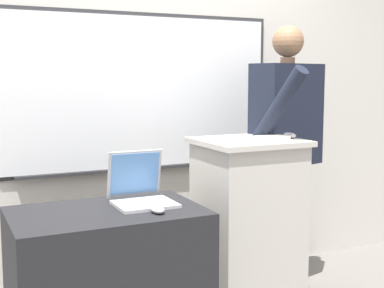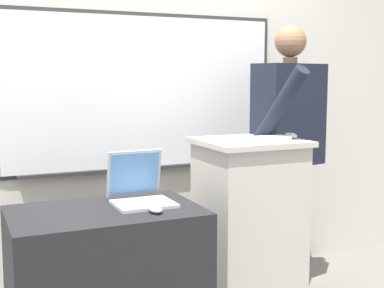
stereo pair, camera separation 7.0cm
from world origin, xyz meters
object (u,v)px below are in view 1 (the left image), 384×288
object	(u,v)px
computer_mouse_by_laptop	(158,210)
wireless_keyboard	(256,139)
lectern_podium	(247,228)
person_presenter	(287,140)
side_desk	(108,287)
computer_mouse_by_keyboard	(289,135)
laptop	(140,189)

from	to	relation	value
computer_mouse_by_laptop	wireless_keyboard	bearing A→B (deg)	19.44
lectern_podium	person_presenter	bearing A→B (deg)	25.53
side_desk	computer_mouse_by_keyboard	xyz separation A→B (m)	(1.12, 0.09, 0.68)
computer_mouse_by_laptop	computer_mouse_by_keyboard	bearing A→B (deg)	14.81
lectern_podium	computer_mouse_by_keyboard	world-z (taller)	computer_mouse_by_keyboard
side_desk	computer_mouse_by_laptop	bearing A→B (deg)	-37.69
laptop	computer_mouse_by_laptop	size ratio (longest dim) A/B	3.04
laptop	computer_mouse_by_keyboard	world-z (taller)	computer_mouse_by_keyboard
lectern_podium	computer_mouse_by_laptop	world-z (taller)	lectern_podium
laptop	wireless_keyboard	xyz separation A→B (m)	(0.69, 0.01, 0.22)
laptop	person_presenter	bearing A→B (deg)	13.86
lectern_podium	computer_mouse_by_keyboard	bearing A→B (deg)	-15.77
side_desk	computer_mouse_by_keyboard	world-z (taller)	computer_mouse_by_keyboard
person_presenter	computer_mouse_by_laptop	distance (m)	1.21
laptop	wireless_keyboard	bearing A→B (deg)	1.06
lectern_podium	person_presenter	xyz separation A→B (m)	(0.40, 0.19, 0.48)
lectern_podium	side_desk	size ratio (longest dim) A/B	1.15
person_presenter	computer_mouse_by_laptop	xyz separation A→B (m)	(-1.08, -0.50, -0.22)
computer_mouse_by_laptop	person_presenter	bearing A→B (deg)	24.75
laptop	computer_mouse_by_laptop	distance (m)	0.24
lectern_podium	computer_mouse_by_laptop	size ratio (longest dim) A/B	10.53
lectern_podium	side_desk	bearing A→B (deg)	-170.18
computer_mouse_by_laptop	side_desk	bearing A→B (deg)	142.31
laptop	computer_mouse_by_laptop	world-z (taller)	laptop
side_desk	laptop	bearing A→B (deg)	20.83
computer_mouse_by_keyboard	side_desk	bearing A→B (deg)	-175.54
person_presenter	lectern_podium	bearing A→B (deg)	-167.95
person_presenter	computer_mouse_by_laptop	size ratio (longest dim) A/B	17.23
side_desk	computer_mouse_by_keyboard	distance (m)	1.32
person_presenter	computer_mouse_by_keyboard	world-z (taller)	person_presenter
person_presenter	laptop	bearing A→B (deg)	-179.62
laptop	wireless_keyboard	distance (m)	0.73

